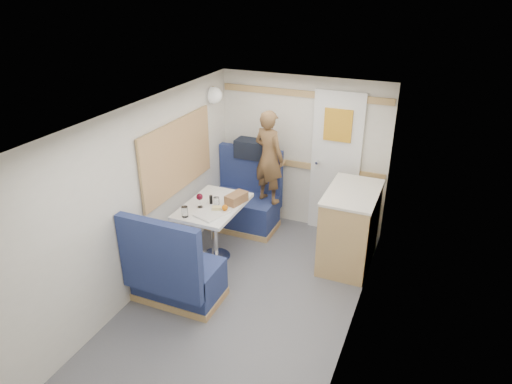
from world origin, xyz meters
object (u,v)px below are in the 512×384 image
at_px(galley_counter, 350,227).
at_px(bread_loaf, 236,198).
at_px(cheese_block, 217,208).
at_px(dinette_table, 214,216).
at_px(duffel_bag, 254,149).
at_px(tray, 212,213).
at_px(tumbler_right, 216,202).
at_px(beer_glass, 233,201).
at_px(dome_light, 214,95).
at_px(person, 269,157).
at_px(bench_far, 245,206).
at_px(tumbler_left, 185,212).
at_px(orange_fruit, 225,208).
at_px(bench_near, 175,277).
at_px(pepper_grinder, 211,200).
at_px(wine_glass, 200,197).

distance_m(galley_counter, bread_loaf, 1.34).
xyz_separation_m(cheese_block, bread_loaf, (0.12, 0.27, 0.02)).
relative_size(dinette_table, duffel_bag, 1.85).
height_order(tray, tumbler_right, tumbler_right).
height_order(dinette_table, beer_glass, beer_glass).
distance_m(galley_counter, cheese_block, 1.54).
distance_m(dinette_table, dome_light, 1.51).
xyz_separation_m(person, tumbler_right, (-0.29, -0.87, -0.27)).
height_order(bench_far, person, person).
xyz_separation_m(tumbler_left, tumbler_right, (0.20, 0.36, -0.01)).
relative_size(galley_counter, orange_fruit, 13.53).
bearing_deg(tumbler_right, tumbler_left, -118.52).
distance_m(bench_near, beer_glass, 1.07).
bearing_deg(person, beer_glass, 101.59).
bearing_deg(dome_light, pepper_grinder, -66.84).
relative_size(person, tumbler_left, 10.05).
distance_m(galley_counter, orange_fruit, 1.46).
xyz_separation_m(dinette_table, bench_near, (-0.00, -0.86, -0.27)).
distance_m(galley_counter, beer_glass, 1.37).
distance_m(dinette_table, tumbler_right, 0.21).
bearing_deg(duffel_bag, dinette_table, -91.61).
distance_m(tumbler_left, beer_glass, 0.57).
xyz_separation_m(dinette_table, wine_glass, (-0.10, -0.11, 0.28)).
relative_size(bench_far, orange_fruit, 15.45).
relative_size(dome_light, person, 0.17).
relative_size(tumbler_left, tumbler_right, 1.12).
bearing_deg(galley_counter, wine_glass, -157.16).
distance_m(person, beer_glass, 0.85).
xyz_separation_m(wine_glass, tumbler_right, (0.16, 0.10, -0.07)).
bearing_deg(dome_light, wine_glass, -73.50).
height_order(tray, pepper_grinder, pepper_grinder).
height_order(bench_near, bread_loaf, bench_near).
xyz_separation_m(tumbler_right, pepper_grinder, (-0.08, 0.03, -0.00)).
bearing_deg(tray, wine_glass, 155.43).
bearing_deg(tumbler_left, dome_light, 101.32).
bearing_deg(dome_light, tumbler_right, -62.87).
bearing_deg(orange_fruit, wine_glass, -179.01).
bearing_deg(orange_fruit, beer_glass, 82.98).
relative_size(galley_counter, beer_glass, 8.44).
bearing_deg(dinette_table, galley_counter, 20.54).
height_order(beer_glass, pepper_grinder, beer_glass).
bearing_deg(pepper_grinder, tumbler_left, -106.22).
bearing_deg(pepper_grinder, person, 65.97).
bearing_deg(tumbler_left, wine_glass, 81.10).
relative_size(dome_light, beer_glass, 1.83).
bearing_deg(bread_loaf, dinette_table, -146.29).
bearing_deg(cheese_block, beer_glass, 58.49).
bearing_deg(tray, beer_glass, 64.84).
relative_size(dinette_table, wine_glass, 5.48).
relative_size(beer_glass, bread_loaf, 0.41).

